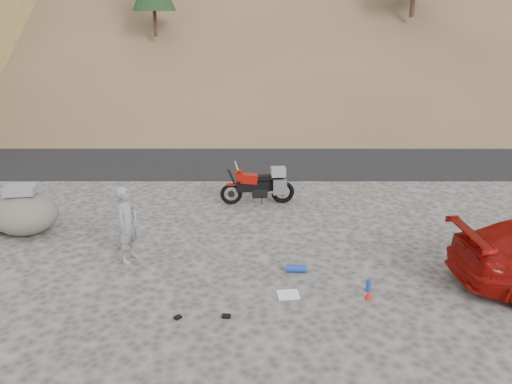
% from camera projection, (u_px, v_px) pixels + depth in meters
% --- Properties ---
extents(ground, '(140.00, 140.00, 0.00)m').
position_uv_depth(ground, '(228.00, 259.00, 11.27)').
color(ground, '#413E3C').
rests_on(ground, ground).
extents(road, '(120.00, 7.00, 0.05)m').
position_uv_depth(road, '(240.00, 153.00, 19.74)').
color(road, black).
rests_on(road, ground).
extents(motorcycle, '(2.16, 0.74, 1.28)m').
position_uv_depth(motorcycle, '(261.00, 185.00, 14.37)').
color(motorcycle, black).
rests_on(motorcycle, ground).
extents(man, '(0.60, 0.74, 1.75)m').
position_uv_depth(man, '(131.00, 260.00, 11.22)').
color(man, gray).
rests_on(man, ground).
extents(boulder, '(1.73, 1.50, 1.24)m').
position_uv_depth(boulder, '(25.00, 213.00, 12.40)').
color(boulder, '#58524C').
rests_on(boulder, ground).
extents(gear_white_cloth, '(0.46, 0.42, 0.01)m').
position_uv_depth(gear_white_cloth, '(288.00, 295.00, 9.83)').
color(gear_white_cloth, white).
rests_on(gear_white_cloth, ground).
extents(gear_blue_mat, '(0.43, 0.18, 0.17)m').
position_uv_depth(gear_blue_mat, '(296.00, 268.00, 10.67)').
color(gear_blue_mat, navy).
rests_on(gear_blue_mat, ground).
extents(gear_bottle, '(0.12, 0.12, 0.25)m').
position_uv_depth(gear_bottle, '(368.00, 286.00, 9.92)').
color(gear_bottle, navy).
rests_on(gear_bottle, ground).
extents(gear_funnel, '(0.16, 0.16, 0.18)m').
position_uv_depth(gear_funnel, '(368.00, 295.00, 9.67)').
color(gear_funnel, red).
rests_on(gear_funnel, ground).
extents(gear_glove_a, '(0.16, 0.12, 0.04)m').
position_uv_depth(gear_glove_a, '(226.00, 316.00, 9.10)').
color(gear_glove_a, black).
rests_on(gear_glove_a, ground).
extents(gear_glove_b, '(0.16, 0.16, 0.04)m').
position_uv_depth(gear_glove_b, '(178.00, 317.00, 9.07)').
color(gear_glove_b, black).
rests_on(gear_glove_b, ground).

